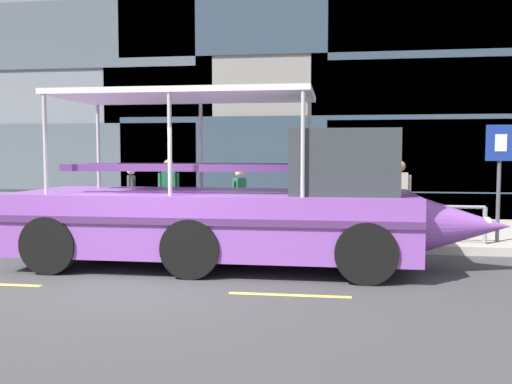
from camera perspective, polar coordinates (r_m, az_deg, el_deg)
The scene contains 11 objects.
ground_plane at distance 9.33m, azimuth -11.27°, elevation -8.91°, with size 120.00×120.00×0.00m, color #3D3D3F.
sidewalk at distance 14.63m, azimuth -3.95°, elevation -3.78°, with size 32.00×4.80×0.18m, color #A8A59E.
curb_edge at distance 12.24m, azimuth -6.41°, elevation -5.34°, with size 32.00×0.18×0.18m, color #B2ADA3.
lane_centreline at distance 8.79m, azimuth -12.58°, elevation -9.73°, with size 25.80×0.12×0.01m.
curb_guardrail at distance 12.37m, azimuth -3.91°, elevation -2.25°, with size 11.42×0.09×0.81m.
parking_sign at distance 12.84m, azimuth 23.76°, elevation 2.78°, with size 0.60×0.12×2.49m.
duck_tour_boat at distance 10.14m, azimuth -1.28°, elevation -1.74°, with size 8.91×2.52×3.17m.
pedestrian_near_bow at distance 12.85m, azimuth 14.56°, elevation 0.07°, with size 0.50×0.24×1.72m.
pedestrian_mid_left at distance 13.39m, azimuth -1.70°, elevation -0.16°, with size 0.30×0.36×1.52m.
pedestrian_mid_right at distance 13.59m, azimuth -8.96°, elevation 0.41°, with size 0.49×0.26×1.74m.
pedestrian_near_stern at distance 14.56m, azimuth -12.69°, elevation 0.16°, with size 0.29×0.40×1.55m.
Camera 1 is at (3.05, -8.57, 2.08)m, focal length 38.94 mm.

